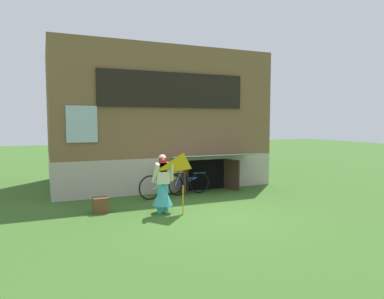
% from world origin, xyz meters
% --- Properties ---
extents(ground_plane, '(60.00, 60.00, 0.00)m').
position_xyz_m(ground_plane, '(0.00, 0.00, 0.00)').
color(ground_plane, '#386023').
extents(log_house, '(7.68, 5.65, 4.92)m').
position_xyz_m(log_house, '(0.00, 5.26, 2.46)').
color(log_house, '#ADA393').
rests_on(log_house, ground_plane).
extents(person, '(0.61, 0.52, 1.54)m').
position_xyz_m(person, '(-1.20, 0.58, 0.64)').
color(person, teal).
rests_on(person, ground_plane).
extents(kite, '(0.87, 0.82, 1.53)m').
position_xyz_m(kite, '(-0.81, 0.09, 1.24)').
color(kite, orange).
rests_on(kite, ground_plane).
extents(bicycle_blue, '(1.60, 0.15, 0.73)m').
position_xyz_m(bicycle_blue, '(0.28, 2.58, 0.36)').
color(bicycle_blue, black).
rests_on(bicycle_blue, ground_plane).
extents(bicycle_yellow, '(1.76, 0.41, 0.81)m').
position_xyz_m(bicycle_yellow, '(-0.57, 2.30, 0.39)').
color(bicycle_yellow, black).
rests_on(bicycle_yellow, ground_plane).
extents(wooden_crate, '(0.39, 0.33, 0.40)m').
position_xyz_m(wooden_crate, '(-2.68, 1.27, 0.20)').
color(wooden_crate, brown).
rests_on(wooden_crate, ground_plane).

